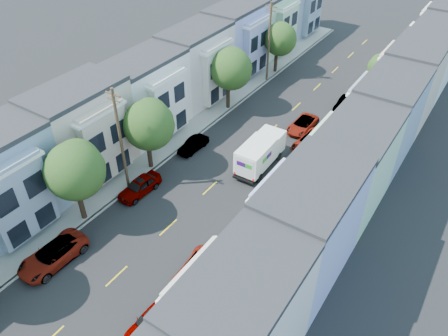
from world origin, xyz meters
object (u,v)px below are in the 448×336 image
Objects in this scene: utility_pole_near at (121,141)px; lead_sedan at (303,125)px; parked_left_b at (53,255)px; tree_d at (230,69)px; parked_right_a at (151,320)px; tree_e at (280,39)px; tree_far_r at (379,68)px; parked_right_c at (310,142)px; fedex_truck at (260,152)px; parked_left_c at (140,186)px; utility_pole_far at (269,43)px; parked_right_b at (195,271)px; tree_b at (74,171)px; parked_right_d at (345,104)px; parked_left_d at (193,145)px; tree_c at (148,125)px.

utility_pole_near reaches higher than lead_sedan.
parked_left_b is at bearing -104.41° from lead_sedan.
lead_sedan is (9.07, 0.52, -4.42)m from tree_d.
parked_right_a is at bearing -84.27° from lead_sedan.
tree_e is 1.22× the size of tree_far_r.
parked_left_b is 26.50m from parked_right_c.
tree_e is (-0.00, 11.73, -0.40)m from tree_d.
fedex_truck is 11.76m from parked_left_c.
utility_pole_far is 16.29m from parked_right_c.
tree_far_r is 33.79m from parked_right_b.
parked_right_c is (2.14, -2.67, 0.06)m from lead_sedan.
utility_pole_near reaches higher than tree_b.
fedex_truck is at bearing -98.75° from parked_right_d.
tree_b is at bearing -110.44° from lead_sedan.
parked_right_d is at bearing 62.25° from parked_left_d.
utility_pole_far is (0.00, 22.55, 0.19)m from tree_c.
tree_far_r is 1.41× the size of parked_right_d.
parked_right_c is at bearing 70.39° from parked_left_b.
tree_b is at bearing -114.50° from parked_right_c.
tree_b is 1.63× the size of parked_right_b.
tree_c is at bearing -90.00° from utility_pole_far.
parked_right_a reaches higher than parked_right_d.
fedex_truck is at bearing -42.64° from tree_d.
utility_pole_far is (0.00, 31.06, -0.11)m from tree_b.
parked_right_b is (11.20, -33.74, -4.02)m from tree_e.
parked_right_c is at bearing 59.64° from parked_left_c.
tree_e is 21.27m from parked_left_d.
parked_right_c is at bearing -88.49° from parked_right_d.
parked_left_c is (1.40, 5.09, -4.51)m from tree_b.
tree_c is at bearing 115.11° from parked_left_c.
parked_right_a is at bearing -40.84° from utility_pole_near.
tree_far_r is 0.90× the size of fedex_truck.
lead_sedan is at bearing 90.21° from parked_right_b.
parked_right_b is (9.80, -12.91, 0.04)m from parked_left_d.
utility_pole_near is at bearing 89.98° from tree_b.
lead_sedan is at bearing 69.35° from parked_left_c.
parked_left_b is 10.90m from parked_right_b.
utility_pole_far is at bearing 90.00° from tree_c.
fedex_truck is at bearing -63.03° from utility_pole_far.
tree_b is 1.22× the size of fedex_truck.
utility_pole_near is at bearing -115.83° from lead_sedan.
tree_c is 14.58m from parked_right_b.
parked_right_d is (-1.99, -4.08, -3.42)m from tree_far_r.
tree_far_r is at bearing 11.71° from utility_pole_far.
lead_sedan is at bearing 97.27° from parked_right_a.
lead_sedan is (9.07, 22.77, -4.62)m from tree_b.
tree_e reaches higher than tree_far_r.
parked_left_c is at bearing -87.22° from tree_e.
parked_right_a is (11.20, -38.60, -3.99)m from tree_e.
tree_e is at bearing 90.00° from utility_pole_near.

